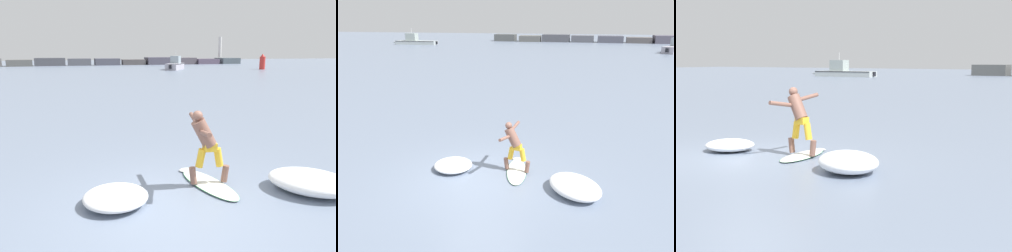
% 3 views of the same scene
% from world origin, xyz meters
% --- Properties ---
extents(ground_plane, '(200.00, 200.00, 0.00)m').
position_xyz_m(ground_plane, '(0.00, 0.00, 0.00)').
color(ground_plane, slate).
extents(rock_jetty_breakwater, '(52.69, 4.56, 5.79)m').
position_xyz_m(rock_jetty_breakwater, '(10.64, 62.00, 0.68)').
color(rock_jetty_breakwater, '#4F504F').
rests_on(rock_jetty_breakwater, ground).
extents(surfboard, '(0.89, 1.99, 0.20)m').
position_xyz_m(surfboard, '(0.93, 0.71, 0.03)').
color(surfboard, white).
rests_on(surfboard, ground).
extents(surfer, '(0.85, 1.47, 1.50)m').
position_xyz_m(surfer, '(0.84, 0.69, 0.94)').
color(surfer, brown).
rests_on(surfer, surfboard).
extents(small_boat_offshore, '(4.34, 5.53, 2.91)m').
position_xyz_m(small_boat_offshore, '(14.64, 42.19, 0.67)').
color(small_boat_offshore, '#ADA8B5').
rests_on(small_boat_offshore, ground).
extents(channel_marker_buoy, '(0.85, 0.85, 2.34)m').
position_xyz_m(channel_marker_buoy, '(27.34, 38.59, 1.07)').
color(channel_marker_buoy, red).
rests_on(channel_marker_buoy, ground).
extents(wave_foam_at_tail, '(1.94, 1.96, 0.40)m').
position_xyz_m(wave_foam_at_tail, '(2.69, -0.19, 0.20)').
color(wave_foam_at_tail, white).
rests_on(wave_foam_at_tail, ground).
extents(wave_foam_at_nose, '(1.28, 1.26, 0.28)m').
position_xyz_m(wave_foam_at_nose, '(-1.00, 0.41, 0.14)').
color(wave_foam_at_nose, white).
rests_on(wave_foam_at_nose, ground).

